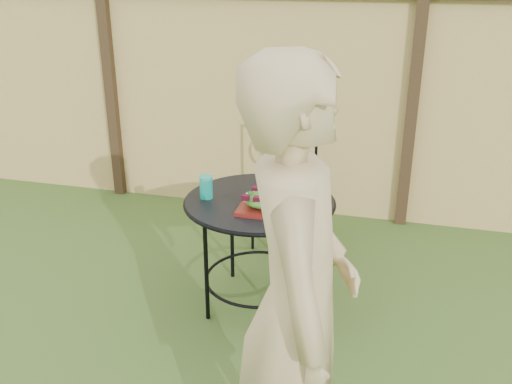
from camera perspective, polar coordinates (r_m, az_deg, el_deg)
ground at (r=3.40m, az=-10.31°, el=-15.74°), size 60.00×60.00×0.00m
fence at (r=4.88m, az=-0.27°, el=8.99°), size 8.00×0.12×1.90m
patio_table at (r=3.50m, az=0.35°, el=-2.85°), size 0.92×0.92×0.72m
patio_chair at (r=4.40m, az=3.04°, el=1.37°), size 0.46×0.46×0.95m
diner at (r=2.10m, az=4.11°, el=-11.30°), size 0.57×0.74×1.83m
salad_plate at (r=3.30m, az=0.69°, el=-1.60°), size 0.27×0.27×0.02m
salad at (r=3.28m, az=0.69°, el=-0.77°), size 0.21×0.21×0.08m
fork at (r=3.23m, az=0.87°, el=1.34°), size 0.01×0.01×0.18m
drinking_glass at (r=3.46m, az=-5.01°, el=0.49°), size 0.08×0.08×0.14m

